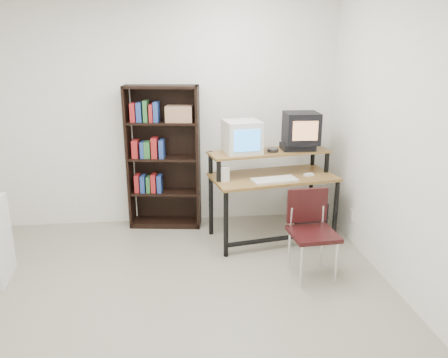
{
  "coord_description": "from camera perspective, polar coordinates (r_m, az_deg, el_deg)",
  "views": [
    {
      "loc": [
        0.1,
        -3.15,
        2.08
      ],
      "look_at": [
        0.57,
        1.1,
        0.78
      ],
      "focal_mm": 35.0,
      "sensor_mm": 36.0,
      "label": 1
    }
  ],
  "objects": [
    {
      "name": "pc_tower",
      "position": [
        5.16,
        11.23,
        -4.72
      ],
      "size": [
        0.27,
        0.48,
        0.42
      ],
      "primitive_type": "cube",
      "rotation": [
        0.0,
        0.0,
        0.15
      ],
      "color": "black",
      "rests_on": "floor"
    },
    {
      "name": "wall_outlet",
      "position": [
        5.03,
        16.29,
        -4.58
      ],
      "size": [
        0.02,
        0.08,
        0.12
      ],
      "primitive_type": "cube",
      "color": "beige",
      "rests_on": "right_wall"
    },
    {
      "name": "desk_speaker",
      "position": [
        4.54,
        0.05,
        0.55
      ],
      "size": [
        0.1,
        0.1,
        0.17
      ],
      "primitive_type": "cube",
      "rotation": [
        0.0,
        0.0,
        0.44
      ],
      "color": "silver",
      "rests_on": "computer_desk"
    },
    {
      "name": "mousepad",
      "position": [
        4.84,
        11.23,
        0.25
      ],
      "size": [
        0.23,
        0.19,
        0.01
      ],
      "primitive_type": "cube",
      "rotation": [
        0.0,
        0.0,
        0.06
      ],
      "color": "black",
      "rests_on": "computer_desk"
    },
    {
      "name": "front_wall",
      "position": [
        1.4,
        -9.77,
        -17.34
      ],
      "size": [
        4.0,
        0.01,
        2.6
      ],
      "primitive_type": "cube",
      "color": "white",
      "rests_on": "floor"
    },
    {
      "name": "crt_tv",
      "position": [
        4.93,
        10.05,
        6.58
      ],
      "size": [
        0.38,
        0.38,
        0.34
      ],
      "rotation": [
        0.0,
        0.0,
        -0.03
      ],
      "color": "black",
      "rests_on": "vcr"
    },
    {
      "name": "floor",
      "position": [
        3.78,
        -7.06,
        -16.72
      ],
      "size": [
        4.0,
        4.0,
        0.01
      ],
      "primitive_type": "cube",
      "color": "#A09984",
      "rests_on": "ground"
    },
    {
      "name": "computer_desk",
      "position": [
        4.82,
        6.31,
        0.13
      ],
      "size": [
        1.43,
        0.9,
        0.98
      ],
      "rotation": [
        0.0,
        0.0,
        0.18
      ],
      "color": "brown",
      "rests_on": "floor"
    },
    {
      "name": "right_wall",
      "position": [
        3.76,
        24.25,
        3.41
      ],
      "size": [
        0.01,
        4.0,
        2.6
      ],
      "primitive_type": "cube",
      "color": "white",
      "rests_on": "floor"
    },
    {
      "name": "vcr",
      "position": [
        4.95,
        9.57,
        4.15
      ],
      "size": [
        0.36,
        0.26,
        0.08
      ],
      "primitive_type": "cube",
      "rotation": [
        0.0,
        0.0,
        -0.01
      ],
      "color": "black",
      "rests_on": "computer_desk"
    },
    {
      "name": "crt_monitor",
      "position": [
        4.73,
        2.36,
        5.48
      ],
      "size": [
        0.42,
        0.43,
        0.36
      ],
      "rotation": [
        0.0,
        0.0,
        0.14
      ],
      "color": "silver",
      "rests_on": "computer_desk"
    },
    {
      "name": "school_chair",
      "position": [
        4.14,
        11.28,
        -5.87
      ],
      "size": [
        0.44,
        0.44,
        0.82
      ],
      "rotation": [
        0.0,
        0.0,
        0.07
      ],
      "color": "black",
      "rests_on": "floor"
    },
    {
      "name": "bookshelf",
      "position": [
        5.16,
        -7.87,
        3.06
      ],
      "size": [
        0.87,
        0.39,
        1.67
      ],
      "rotation": [
        0.0,
        0.0,
        -0.14
      ],
      "color": "black",
      "rests_on": "floor"
    },
    {
      "name": "keyboard",
      "position": [
        4.6,
        6.62,
        -0.2
      ],
      "size": [
        0.5,
        0.29,
        0.03
      ],
      "primitive_type": "cube",
      "rotation": [
        0.0,
        0.0,
        0.18
      ],
      "color": "silver",
      "rests_on": "computer_desk"
    },
    {
      "name": "mouse",
      "position": [
        4.84,
        11.04,
        0.51
      ],
      "size": [
        0.11,
        0.09,
        0.03
      ],
      "primitive_type": "cube",
      "rotation": [
        0.0,
        0.0,
        0.31
      ],
      "color": "white",
      "rests_on": "mousepad"
    },
    {
      "name": "back_wall",
      "position": [
        5.21,
        -7.39,
        8.13
      ],
      "size": [
        4.0,
        0.01,
        2.6
      ],
      "primitive_type": "cube",
      "color": "white",
      "rests_on": "floor"
    },
    {
      "name": "cd_spindle",
      "position": [
        4.8,
        6.38,
        3.7
      ],
      "size": [
        0.15,
        0.15,
        0.05
      ],
      "primitive_type": "cylinder",
      "rotation": [
        0.0,
        0.0,
        0.36
      ],
      "color": "#26262B",
      "rests_on": "computer_desk"
    }
  ]
}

